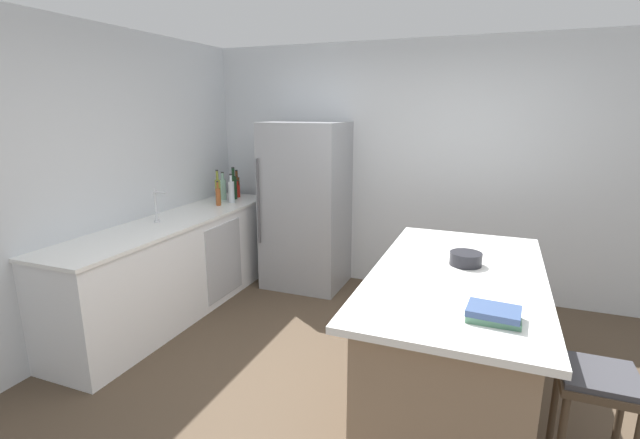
% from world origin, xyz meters
% --- Properties ---
extents(ground_plane, '(7.20, 7.20, 0.00)m').
position_xyz_m(ground_plane, '(0.00, 0.00, 0.00)').
color(ground_plane, '#4C3D2D').
extents(wall_rear, '(6.00, 0.10, 2.60)m').
position_xyz_m(wall_rear, '(0.00, 2.25, 1.30)').
color(wall_rear, silver).
rests_on(wall_rear, ground_plane).
extents(wall_left, '(0.10, 6.00, 2.60)m').
position_xyz_m(wall_left, '(-2.45, 0.00, 1.30)').
color(wall_left, silver).
rests_on(wall_left, ground_plane).
extents(counter_run_left, '(0.64, 2.70, 0.92)m').
position_xyz_m(counter_run_left, '(-2.10, 0.76, 0.46)').
color(counter_run_left, white).
rests_on(counter_run_left, ground_plane).
extents(kitchen_island, '(1.04, 1.99, 0.91)m').
position_xyz_m(kitchen_island, '(0.50, 0.29, 0.46)').
color(kitchen_island, '#8E755B').
rests_on(kitchen_island, ground_plane).
extents(refrigerator, '(0.84, 0.72, 1.79)m').
position_xyz_m(refrigerator, '(-1.22, 1.86, 0.89)').
color(refrigerator, '#93969B').
rests_on(refrigerator, ground_plane).
extents(bar_stool, '(0.36, 0.36, 0.70)m').
position_xyz_m(bar_stool, '(1.23, -0.26, 0.57)').
color(bar_stool, '#473828').
rests_on(bar_stool, ground_plane).
extents(sink_faucet, '(0.15, 0.05, 0.30)m').
position_xyz_m(sink_faucet, '(-2.14, 0.61, 1.08)').
color(sink_faucet, silver).
rests_on(sink_faucet, counter_run_left).
extents(syrup_bottle, '(0.07, 0.07, 0.30)m').
position_xyz_m(syrup_bottle, '(-2.17, 2.00, 1.04)').
color(syrup_bottle, '#5B3319').
rests_on(syrup_bottle, counter_run_left).
extents(hot_sauce_bottle, '(0.05, 0.05, 0.20)m').
position_xyz_m(hot_sauce_bottle, '(-2.10, 1.91, 0.99)').
color(hot_sauce_bottle, red).
rests_on(hot_sauce_bottle, counter_run_left).
extents(wine_bottle, '(0.07, 0.07, 0.36)m').
position_xyz_m(wine_bottle, '(-2.09, 1.80, 1.06)').
color(wine_bottle, '#19381E').
rests_on(wine_bottle, counter_run_left).
extents(gin_bottle, '(0.07, 0.07, 0.32)m').
position_xyz_m(gin_bottle, '(-2.17, 1.71, 1.05)').
color(gin_bottle, '#8CB79E').
rests_on(gin_bottle, counter_run_left).
extents(soda_bottle, '(0.07, 0.07, 0.31)m').
position_xyz_m(soda_bottle, '(-2.01, 1.62, 1.04)').
color(soda_bottle, silver).
rests_on(soda_bottle, counter_run_left).
extents(olive_oil_bottle, '(0.06, 0.06, 0.36)m').
position_xyz_m(olive_oil_bottle, '(-2.12, 1.53, 1.06)').
color(olive_oil_bottle, olive).
rests_on(olive_oil_bottle, counter_run_left).
extents(vinegar_bottle, '(0.05, 0.05, 0.26)m').
position_xyz_m(vinegar_bottle, '(-2.05, 1.43, 1.02)').
color(vinegar_bottle, '#994C23').
rests_on(vinegar_bottle, counter_run_left).
extents(cookbook_stack, '(0.26, 0.20, 0.07)m').
position_xyz_m(cookbook_stack, '(0.72, -0.34, 0.95)').
color(cookbook_stack, '#4C7F60').
rests_on(cookbook_stack, kitchen_island).
extents(mixing_bowl, '(0.21, 0.21, 0.09)m').
position_xyz_m(mixing_bowl, '(0.54, 0.45, 0.96)').
color(mixing_bowl, black).
rests_on(mixing_bowl, kitchen_island).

